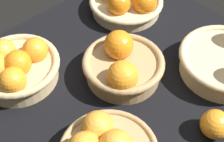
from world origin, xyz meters
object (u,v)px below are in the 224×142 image
object	(u,v)px
basket_center	(122,66)
basket_near_right	(16,67)
loose_orange_front_gap	(215,124)
basket_near_left	(127,2)

from	to	relation	value
basket_center	basket_near_right	bearing A→B (deg)	-41.64
basket_near_right	loose_orange_front_gap	xyz separation A→B (cm)	(-25.03, 46.18, -1.07)
basket_center	loose_orange_front_gap	distance (cm)	27.79
loose_orange_front_gap	basket_near_left	bearing A→B (deg)	-109.82
basket_center	loose_orange_front_gap	size ratio (longest dim) A/B	3.08
basket_near_right	basket_near_left	bearing A→B (deg)	-178.36
basket_near_right	loose_orange_front_gap	bearing A→B (deg)	118.46
basket_near_right	basket_center	world-z (taller)	basket_center
basket_near_right	basket_center	xyz separation A→B (cm)	(-21.03, 18.70, -0.04)
basket_near_right	basket_center	distance (cm)	28.14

